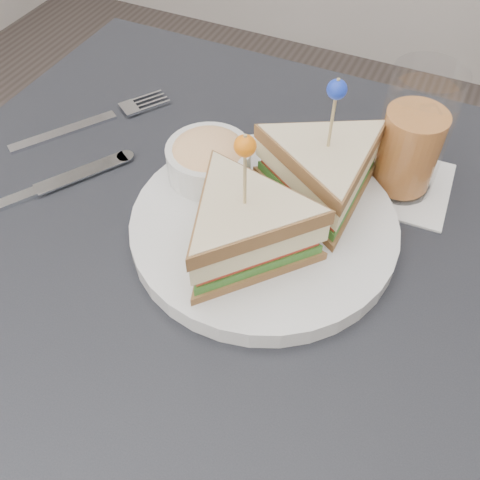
# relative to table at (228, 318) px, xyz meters

# --- Properties ---
(table) EXTENTS (0.80, 0.80, 0.75)m
(table) POSITION_rel_table_xyz_m (0.00, 0.00, 0.00)
(table) COLOR black
(table) RESTS_ON ground
(plate_meal) EXTENTS (0.35, 0.35, 0.17)m
(plate_meal) POSITION_rel_table_xyz_m (0.02, 0.08, 0.12)
(plate_meal) COLOR silver
(plate_meal) RESTS_ON table
(cutlery_fork) EXTENTS (0.14, 0.19, 0.01)m
(cutlery_fork) POSITION_rel_table_xyz_m (-0.26, 0.16, 0.08)
(cutlery_fork) COLOR silver
(cutlery_fork) RESTS_ON table
(cutlery_knife) EXTENTS (0.12, 0.18, 0.01)m
(cutlery_knife) POSITION_rel_table_xyz_m (-0.24, 0.02, 0.08)
(cutlery_knife) COLOR silver
(cutlery_knife) RESTS_ON table
(drink_set) EXTENTS (0.12, 0.12, 0.15)m
(drink_set) POSITION_rel_table_xyz_m (0.12, 0.20, 0.14)
(drink_set) COLOR silver
(drink_set) RESTS_ON table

